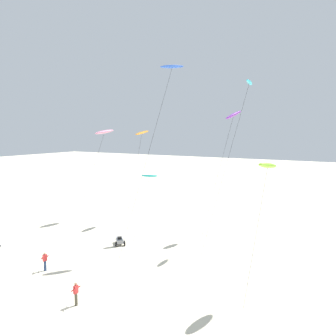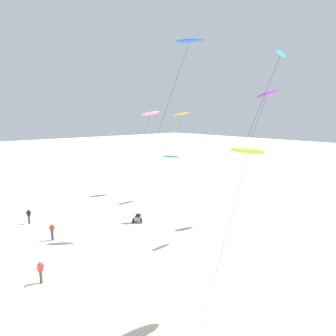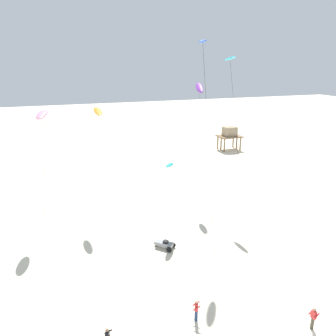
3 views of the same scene
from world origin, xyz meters
The scene contains 11 objects.
ground_plane centered at (0.00, 0.00, 0.00)m, with size 260.00×260.00×0.00m, color beige.
kite_teal centered at (-3.50, 14.82, 7.12)m, with size 1.66×3.54×7.44m.
kite_cyan centered at (5.85, 20.06, 16.98)m, with size 2.20×9.12×17.70m.
kite_purple centered at (3.26, 22.61, 13.95)m, with size 2.15×7.59×14.81m.
kite_pink centered at (-14.97, 20.75, 11.95)m, with size 1.86×6.37×12.46m.
kite_blue centered at (-0.44, 14.40, 18.51)m, with size 2.68×8.57×19.06m.
kite_orange centered at (-9.30, 21.80, 11.80)m, with size 1.11×4.54×12.25m.
kite_flyer_nearest centered at (-6.19, 2.25, 0.89)m, with size 0.64×0.66×1.67m.
kite_flyer_middle centered at (0.76, -1.04, 0.89)m, with size 0.53×0.56×1.67m.
stilt_house centered at (19.42, 41.76, 3.28)m, with size 4.59×3.47×4.66m.
beach_buggy centered at (-5.22, 11.49, 0.43)m, with size 1.90×1.92×0.82m.
Camera 3 is at (-13.97, -13.53, 16.86)m, focal length 33.96 mm.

